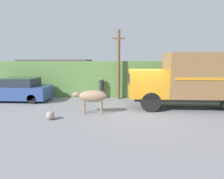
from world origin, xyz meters
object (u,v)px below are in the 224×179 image
at_px(parked_suv, 19,90).
at_px(roadside_rock, 50,115).
at_px(pedestrian_on_hill, 102,87).
at_px(utility_pole, 118,64).
at_px(brown_cow, 92,96).
at_px(cargo_truck, 195,79).

height_order(parked_suv, roadside_rock, parked_suv).
distance_m(pedestrian_on_hill, utility_pole, 2.26).
bearing_deg(utility_pole, brown_cow, -109.21).
xyz_separation_m(brown_cow, utility_pole, (1.40, 4.03, 1.75)).
bearing_deg(utility_pole, roadside_rock, -122.47).
bearing_deg(cargo_truck, utility_pole, 154.08).
height_order(cargo_truck, brown_cow, cargo_truck).
distance_m(brown_cow, utility_pole, 4.62).
height_order(brown_cow, utility_pole, utility_pole).
height_order(brown_cow, roadside_rock, brown_cow).
xyz_separation_m(utility_pole, roadside_rock, (-3.33, -5.23, -2.52)).
relative_size(cargo_truck, brown_cow, 3.85).
bearing_deg(cargo_truck, pedestrian_on_hill, 158.89).
height_order(pedestrian_on_hill, roadside_rock, pedestrian_on_hill).
distance_m(parked_suv, pedestrian_on_hill, 6.11).
bearing_deg(cargo_truck, roadside_rock, -159.07).
relative_size(cargo_truck, roadside_rock, 17.39).
bearing_deg(brown_cow, roadside_rock, -138.45).
relative_size(pedestrian_on_hill, roadside_rock, 3.83).
bearing_deg(utility_pole, pedestrian_on_hill, 175.90).
bearing_deg(cargo_truck, brown_cow, -164.03).
bearing_deg(pedestrian_on_hill, parked_suv, 4.38).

